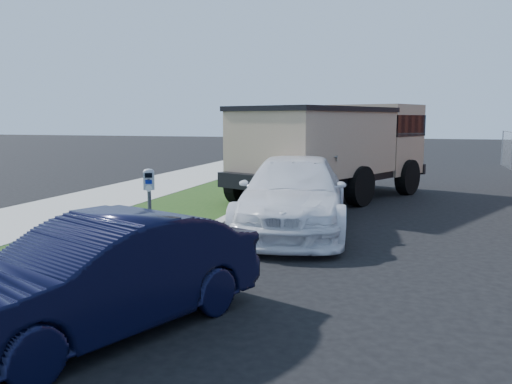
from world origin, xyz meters
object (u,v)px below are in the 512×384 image
(parking_meter, at_px, (149,191))
(white_wagon, at_px, (295,194))
(navy_sedan, at_px, (100,276))
(dump_truck, at_px, (338,145))

(parking_meter, xyz_separation_m, white_wagon, (1.98, 2.96, -0.38))
(parking_meter, bearing_deg, navy_sedan, -95.58)
(parking_meter, relative_size, white_wagon, 0.26)
(parking_meter, distance_m, dump_truck, 8.40)
(white_wagon, xyz_separation_m, dump_truck, (0.22, 5.13, 0.83))
(white_wagon, height_order, dump_truck, dump_truck)
(white_wagon, distance_m, dump_truck, 5.20)
(white_wagon, bearing_deg, dump_truck, 79.42)
(white_wagon, xyz_separation_m, navy_sedan, (-0.88, -6.29, -0.12))
(white_wagon, height_order, navy_sedan, white_wagon)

